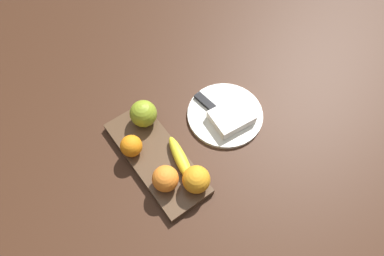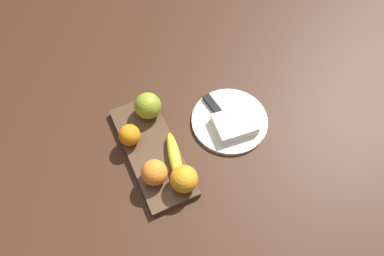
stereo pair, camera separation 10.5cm
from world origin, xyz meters
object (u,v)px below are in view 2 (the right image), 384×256
at_px(apple, 148,106).
at_px(dinner_plate, 230,121).
at_px(orange_center, 184,179).
at_px(knife, 216,110).
at_px(orange_near_apple, 129,135).
at_px(fruit_tray, 152,151).
at_px(banana, 175,157).
at_px(orange_near_banana, 154,173).
at_px(folded_napkin, 235,124).

relative_size(apple, dinner_plate, 0.34).
bearing_deg(dinner_plate, orange_center, -57.35).
bearing_deg(knife, orange_center, -52.85).
distance_m(orange_near_apple, orange_center, 0.21).
relative_size(fruit_tray, dinner_plate, 1.54).
height_order(orange_near_apple, orange_center, orange_center).
height_order(banana, orange_center, orange_center).
height_order(fruit_tray, apple, apple).
relative_size(orange_near_banana, orange_center, 0.95).
height_order(fruit_tray, orange_near_banana, orange_near_banana).
bearing_deg(banana, orange_near_apple, -128.65).
height_order(orange_near_apple, dinner_plate, orange_near_apple).
xyz_separation_m(fruit_tray, apple, (-0.12, 0.04, 0.05)).
bearing_deg(knife, banana, -67.00).
xyz_separation_m(orange_near_banana, folded_napkin, (-0.06, 0.28, -0.03)).
xyz_separation_m(apple, dinner_plate, (0.12, 0.22, -0.06)).
relative_size(orange_near_apple, orange_center, 0.83).
bearing_deg(orange_near_apple, orange_center, 24.17).
relative_size(orange_center, knife, 0.42).
xyz_separation_m(banana, folded_napkin, (-0.03, 0.21, -0.01)).
bearing_deg(dinner_plate, apple, -118.68).
distance_m(fruit_tray, dinner_plate, 0.25).
xyz_separation_m(banana, dinner_plate, (-0.06, 0.21, -0.03)).
bearing_deg(orange_near_apple, folded_napkin, 74.59).
distance_m(fruit_tray, folded_napkin, 0.26).
height_order(orange_near_apple, knife, orange_near_apple).
bearing_deg(orange_near_apple, orange_near_banana, 8.60).
distance_m(banana, orange_near_apple, 0.15).
xyz_separation_m(orange_near_apple, dinner_plate, (0.05, 0.30, -0.05)).
bearing_deg(fruit_tray, orange_center, 16.43).
bearing_deg(orange_near_apple, dinner_plate, 79.91).
xyz_separation_m(orange_near_apple, knife, (0.01, 0.28, -0.04)).
distance_m(orange_near_banana, orange_center, 0.08).
distance_m(banana, orange_near_banana, 0.08).
bearing_deg(orange_near_apple, knife, 88.80).
xyz_separation_m(orange_near_apple, orange_near_banana, (0.14, 0.02, 0.00)).
distance_m(apple, dinner_plate, 0.25).
relative_size(apple, orange_near_banana, 1.11).
relative_size(orange_center, folded_napkin, 0.64).
distance_m(banana, dinner_plate, 0.22).
distance_m(apple, folded_napkin, 0.27).
bearing_deg(knife, orange_near_banana, -69.26).
bearing_deg(apple, banana, 2.75).
distance_m(fruit_tray, banana, 0.08).
relative_size(fruit_tray, orange_near_apple, 5.71).
bearing_deg(orange_center, apple, -179.41).
relative_size(banana, orange_near_banana, 2.21).
height_order(dinner_plate, knife, knife).
bearing_deg(banana, folded_napkin, 110.31).
bearing_deg(apple, orange_center, 0.59).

